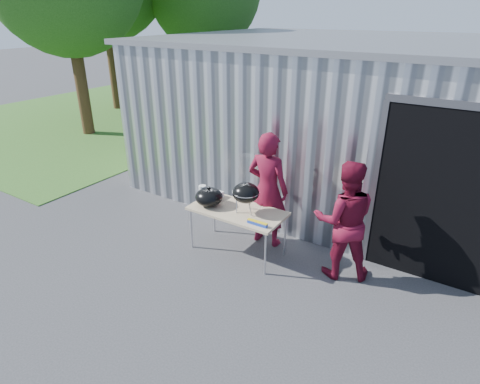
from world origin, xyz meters
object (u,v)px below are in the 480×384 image
Objects in this scene: person_bystander at (344,220)px; person_cook at (268,190)px; folding_table at (237,212)px; kettle_grill at (246,187)px.

person_cook is at bearing -34.55° from person_bystander.
person_cook is at bearing 64.64° from folding_table.
kettle_grill is 0.57m from person_cook.
folding_table is 0.78× the size of person_cook.
person_bystander is (1.60, 0.31, 0.18)m from folding_table.
kettle_grill is 0.48× the size of person_cook.
person_bystander is at bearing 11.07° from folding_table.
kettle_grill is at bearing 0.23° from folding_table.
person_cook reaches higher than person_bystander.
person_bystander is (1.45, 0.31, -0.28)m from kettle_grill.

